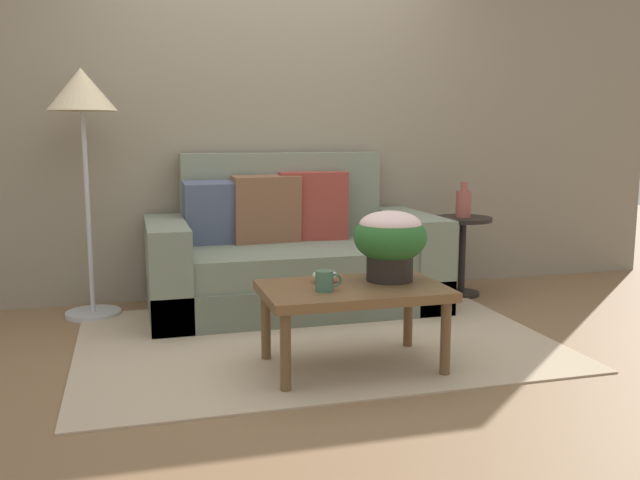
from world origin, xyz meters
name	(u,v)px	position (x,y,z in m)	size (l,w,h in m)	color
ground_plane	(315,341)	(0.00, 0.00, 0.00)	(14.00, 14.00, 0.00)	brown
wall_back	(267,90)	(0.00, 1.29, 1.48)	(6.40, 0.12, 2.96)	gray
area_rug	(314,340)	(0.00, 0.02, 0.01)	(2.62, 1.87, 0.01)	tan
couch	(291,260)	(0.05, 0.80, 0.33)	(1.91, 0.94, 1.04)	#626B59
coffee_table	(353,296)	(0.07, -0.48, 0.37)	(0.91, 0.58, 0.43)	brown
side_table	(463,242)	(1.33, 0.79, 0.40)	(0.41, 0.41, 0.58)	black
floor_lamp	(82,109)	(-1.25, 0.92, 1.33)	(0.43, 0.43, 1.58)	#B2B2B7
potted_plant	(390,238)	(0.29, -0.40, 0.65)	(0.38, 0.38, 0.36)	black
coffee_mug	(325,281)	(-0.10, -0.54, 0.48)	(0.13, 0.09, 0.10)	#3D664C
snack_bowl	(325,275)	(-0.04, -0.36, 0.46)	(0.13, 0.13, 0.07)	silver
table_vase	(464,203)	(1.33, 0.80, 0.68)	(0.11, 0.11, 0.25)	#934C42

